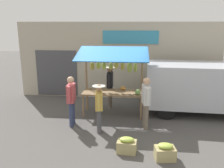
{
  "coord_description": "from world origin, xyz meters",
  "views": [
    {
      "loc": [
        -0.82,
        8.41,
        3.31
      ],
      "look_at": [
        0.0,
        0.3,
        1.25
      ],
      "focal_mm": 38.24,
      "sensor_mm": 36.0,
      "label": 1
    }
  ],
  "objects_px": {
    "shopper_with_ponytail": "(146,99)",
    "produce_crate_near": "(127,145)",
    "market_stall": "(114,73)",
    "vendor_with_sunhat": "(110,83)",
    "shopper_in_grey_tee": "(99,105)",
    "parked_van": "(202,84)",
    "produce_crate_side": "(165,152)",
    "shopper_with_shopping_bag": "(71,97)"
  },
  "relations": [
    {
      "from": "produce_crate_near",
      "to": "shopper_in_grey_tee",
      "type": "bearing_deg",
      "value": -52.4
    },
    {
      "from": "shopper_with_shopping_bag",
      "to": "parked_van",
      "type": "xyz_separation_m",
      "value": [
        -4.56,
        -1.61,
        0.15
      ]
    },
    {
      "from": "produce_crate_side",
      "to": "shopper_in_grey_tee",
      "type": "bearing_deg",
      "value": -36.95
    },
    {
      "from": "vendor_with_sunhat",
      "to": "shopper_with_ponytail",
      "type": "distance_m",
      "value": 2.29
    },
    {
      "from": "vendor_with_sunhat",
      "to": "shopper_in_grey_tee",
      "type": "height_order",
      "value": "vendor_with_sunhat"
    },
    {
      "from": "shopper_with_shopping_bag",
      "to": "produce_crate_side",
      "type": "distance_m",
      "value": 3.47
    },
    {
      "from": "market_stall",
      "to": "shopper_in_grey_tee",
      "type": "relative_size",
      "value": 1.64
    },
    {
      "from": "market_stall",
      "to": "shopper_with_ponytail",
      "type": "relative_size",
      "value": 1.49
    },
    {
      "from": "shopper_with_shopping_bag",
      "to": "shopper_with_ponytail",
      "type": "relative_size",
      "value": 0.99
    },
    {
      "from": "shopper_with_shopping_bag",
      "to": "shopper_with_ponytail",
      "type": "height_order",
      "value": "shopper_with_ponytail"
    },
    {
      "from": "shopper_in_grey_tee",
      "to": "produce_crate_side",
      "type": "xyz_separation_m",
      "value": [
        -1.88,
        1.41,
        -0.69
      ]
    },
    {
      "from": "market_stall",
      "to": "vendor_with_sunhat",
      "type": "relative_size",
      "value": 1.47
    },
    {
      "from": "shopper_in_grey_tee",
      "to": "shopper_with_shopping_bag",
      "type": "height_order",
      "value": "shopper_with_shopping_bag"
    },
    {
      "from": "vendor_with_sunhat",
      "to": "shopper_with_shopping_bag",
      "type": "distance_m",
      "value": 2.15
    },
    {
      "from": "vendor_with_sunhat",
      "to": "parked_van",
      "type": "distance_m",
      "value": 3.49
    },
    {
      "from": "vendor_with_sunhat",
      "to": "produce_crate_near",
      "type": "relative_size",
      "value": 3.2
    },
    {
      "from": "vendor_with_sunhat",
      "to": "parked_van",
      "type": "height_order",
      "value": "parked_van"
    },
    {
      "from": "parked_van",
      "to": "shopper_with_shopping_bag",
      "type": "bearing_deg",
      "value": 22.11
    },
    {
      "from": "shopper_with_shopping_bag",
      "to": "shopper_with_ponytail",
      "type": "distance_m",
      "value": 2.43
    },
    {
      "from": "produce_crate_side",
      "to": "shopper_with_ponytail",
      "type": "bearing_deg",
      "value": -76.87
    },
    {
      "from": "parked_van",
      "to": "market_stall",
      "type": "bearing_deg",
      "value": 10.19
    },
    {
      "from": "shopper_with_ponytail",
      "to": "parked_van",
      "type": "xyz_separation_m",
      "value": [
        -2.13,
        -1.58,
        0.14
      ]
    },
    {
      "from": "market_stall",
      "to": "shopper_with_ponytail",
      "type": "distance_m",
      "value": 1.73
    },
    {
      "from": "produce_crate_near",
      "to": "vendor_with_sunhat",
      "type": "bearing_deg",
      "value": -76.69
    },
    {
      "from": "market_stall",
      "to": "produce_crate_side",
      "type": "bearing_deg",
      "value": 117.8
    },
    {
      "from": "market_stall",
      "to": "parked_van",
      "type": "relative_size",
      "value": 0.56
    },
    {
      "from": "produce_crate_near",
      "to": "market_stall",
      "type": "bearing_deg",
      "value": -77.54
    },
    {
      "from": "shopper_with_ponytail",
      "to": "parked_van",
      "type": "relative_size",
      "value": 0.38
    },
    {
      "from": "shopper_in_grey_tee",
      "to": "shopper_with_ponytail",
      "type": "bearing_deg",
      "value": -81.99
    },
    {
      "from": "market_stall",
      "to": "produce_crate_near",
      "type": "bearing_deg",
      "value": 102.46
    },
    {
      "from": "shopper_in_grey_tee",
      "to": "parked_van",
      "type": "bearing_deg",
      "value": -69.11
    },
    {
      "from": "market_stall",
      "to": "produce_crate_side",
      "type": "height_order",
      "value": "market_stall"
    },
    {
      "from": "shopper_with_ponytail",
      "to": "shopper_in_grey_tee",
      "type": "bearing_deg",
      "value": 98.52
    },
    {
      "from": "shopper_in_grey_tee",
      "to": "shopper_with_shopping_bag",
      "type": "xyz_separation_m",
      "value": [
        0.98,
        -0.4,
        0.08
      ]
    },
    {
      "from": "shopper_with_ponytail",
      "to": "produce_crate_side",
      "type": "distance_m",
      "value": 2.05
    },
    {
      "from": "vendor_with_sunhat",
      "to": "shopper_with_ponytail",
      "type": "height_order",
      "value": "vendor_with_sunhat"
    },
    {
      "from": "shopper_with_shopping_bag",
      "to": "produce_crate_side",
      "type": "bearing_deg",
      "value": -126.13
    },
    {
      "from": "parked_van",
      "to": "produce_crate_side",
      "type": "height_order",
      "value": "parked_van"
    },
    {
      "from": "parked_van",
      "to": "produce_crate_side",
      "type": "bearing_deg",
      "value": 66.29
    },
    {
      "from": "market_stall",
      "to": "shopper_with_ponytail",
      "type": "xyz_separation_m",
      "value": [
        -1.15,
        1.15,
        -0.59
      ]
    },
    {
      "from": "shopper_with_ponytail",
      "to": "produce_crate_near",
      "type": "relative_size",
      "value": 3.16
    },
    {
      "from": "vendor_with_sunhat",
      "to": "produce_crate_near",
      "type": "xyz_separation_m",
      "value": [
        -0.82,
        3.45,
        -0.82
      ]
    }
  ]
}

